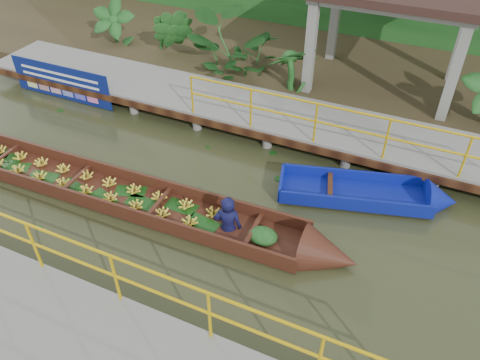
% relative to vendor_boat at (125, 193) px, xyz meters
% --- Properties ---
extents(ground, '(80.00, 80.00, 0.00)m').
position_rel_vendor_boat_xyz_m(ground, '(1.01, 0.50, -0.21)').
color(ground, '#2B2F17').
rests_on(ground, ground).
extents(land_strip, '(30.00, 8.00, 0.45)m').
position_rel_vendor_boat_xyz_m(land_strip, '(1.01, 8.00, 0.02)').
color(land_strip, '#36291B').
rests_on(land_strip, ground).
extents(far_dock, '(16.00, 2.06, 1.66)m').
position_rel_vendor_boat_xyz_m(far_dock, '(1.03, 3.93, 0.27)').
color(far_dock, gray).
rests_on(far_dock, ground).
extents(pavilion, '(4.40, 3.00, 3.00)m').
position_rel_vendor_boat_xyz_m(pavilion, '(4.01, 6.80, 2.61)').
color(pavilion, gray).
rests_on(pavilion, ground).
extents(vendor_boat, '(10.53, 1.38, 2.06)m').
position_rel_vendor_boat_xyz_m(vendor_boat, '(0.00, 0.00, 0.00)').
color(vendor_boat, '#391A0F').
rests_on(vendor_boat, ground).
extents(moored_blue_boat, '(3.86, 1.91, 0.89)m').
position_rel_vendor_boat_xyz_m(moored_blue_boat, '(5.33, 2.37, -0.05)').
color(moored_blue_boat, navy).
rests_on(moored_blue_boat, ground).
extents(blue_banner, '(3.36, 0.04, 1.05)m').
position_rel_vendor_boat_xyz_m(blue_banner, '(-4.25, 2.98, 0.35)').
color(blue_banner, navy).
rests_on(blue_banner, ground).
extents(tropical_plants, '(14.23, 1.23, 1.53)m').
position_rel_vendor_boat_xyz_m(tropical_plants, '(1.56, 5.80, 1.01)').
color(tropical_plants, '#154217').
rests_on(tropical_plants, ground).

